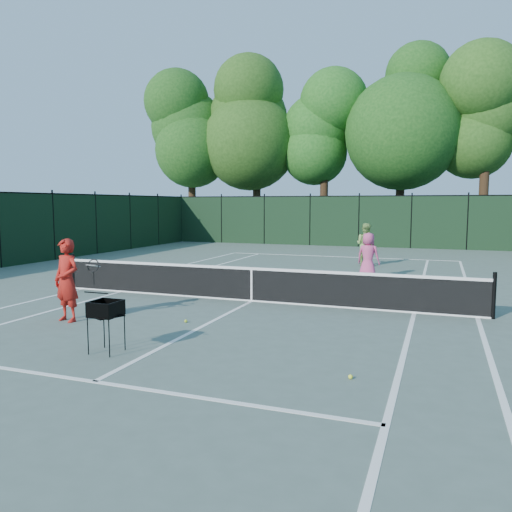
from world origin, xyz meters
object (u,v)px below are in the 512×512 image
(coach, at_px, (67,280))
(loose_ball_midcourt, at_px, (186,321))
(loose_ball_near_cart, at_px, (351,377))
(player_pink, at_px, (368,256))
(ball_hopper, at_px, (106,309))
(player_green, at_px, (366,245))

(coach, distance_m, loose_ball_midcourt, 2.76)
(loose_ball_near_cart, height_order, loose_ball_midcourt, same)
(player_pink, bearing_deg, ball_hopper, 85.92)
(coach, bearing_deg, player_green, 78.84)
(player_green, bearing_deg, loose_ball_near_cart, 124.05)
(loose_ball_midcourt, bearing_deg, player_pink, 70.05)
(player_pink, relative_size, ball_hopper, 1.75)
(ball_hopper, xyz_separation_m, loose_ball_near_cart, (4.20, 0.15, -0.73))
(loose_ball_near_cart, bearing_deg, coach, 166.98)
(loose_ball_near_cart, relative_size, loose_ball_midcourt, 1.00)
(player_green, xyz_separation_m, loose_ball_near_cart, (1.74, -13.74, -0.85))
(loose_ball_near_cart, bearing_deg, player_green, 97.23)
(coach, xyz_separation_m, player_green, (4.71, 12.25, -0.02))
(player_green, height_order, ball_hopper, player_green)
(coach, relative_size, player_green, 1.03)
(coach, height_order, player_green, coach)
(loose_ball_midcourt, bearing_deg, player_green, 79.07)
(coach, bearing_deg, loose_ball_near_cart, -3.14)
(player_green, height_order, loose_ball_midcourt, player_green)
(coach, bearing_deg, player_pink, 68.02)
(player_pink, relative_size, player_green, 0.90)
(ball_hopper, bearing_deg, loose_ball_midcourt, 108.18)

